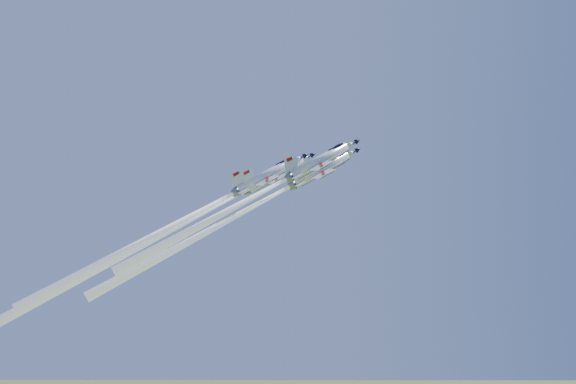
{
  "coord_description": "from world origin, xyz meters",
  "views": [
    {
      "loc": [
        0.58,
        -111.5,
        61.72
      ],
      "look_at": [
        0.0,
        0.0,
        77.1
      ],
      "focal_mm": 40.0,
      "sensor_mm": 36.0,
      "label": 1
    }
  ],
  "objects_px": {
    "jet_lead": "(241,213)",
    "jet_left": "(178,226)",
    "jet_right": "(252,197)",
    "jet_slot": "(181,221)"
  },
  "relations": [
    {
      "from": "jet_lead",
      "to": "jet_right",
      "type": "relative_size",
      "value": 1.16
    },
    {
      "from": "jet_left",
      "to": "jet_right",
      "type": "distance_m",
      "value": 19.09
    },
    {
      "from": "jet_lead",
      "to": "jet_left",
      "type": "distance_m",
      "value": 13.02
    },
    {
      "from": "jet_lead",
      "to": "jet_left",
      "type": "xyz_separation_m",
      "value": [
        -11.76,
        5.29,
        -1.84
      ]
    },
    {
      "from": "jet_right",
      "to": "jet_left",
      "type": "bearing_deg",
      "value": -154.75
    },
    {
      "from": "jet_lead",
      "to": "jet_left",
      "type": "bearing_deg",
      "value": -137.45
    },
    {
      "from": "jet_lead",
      "to": "jet_left",
      "type": "relative_size",
      "value": 0.86
    },
    {
      "from": "jet_right",
      "to": "jet_slot",
      "type": "xyz_separation_m",
      "value": [
        -11.8,
        2.9,
        -3.51
      ]
    },
    {
      "from": "jet_lead",
      "to": "jet_slot",
      "type": "bearing_deg",
      "value": -89.21
    },
    {
      "from": "jet_lead",
      "to": "jet_right",
      "type": "height_order",
      "value": "jet_lead"
    }
  ]
}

